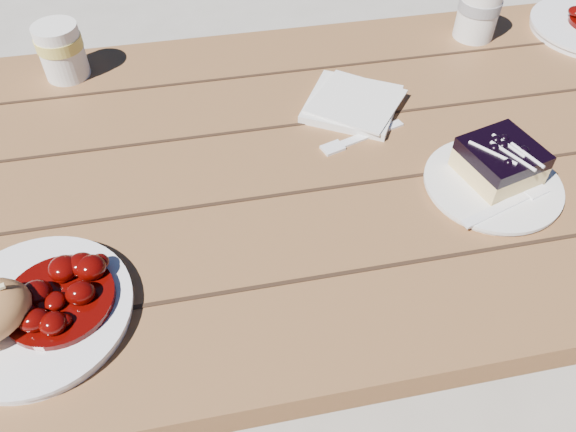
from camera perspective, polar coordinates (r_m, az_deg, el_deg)
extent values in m
plane|color=#ABA69A|center=(1.51, 0.51, -15.87)|extent=(60.00, 60.00, 0.00)
cube|color=brown|center=(0.92, 0.81, 4.87)|extent=(2.00, 0.80, 0.05)
cube|color=brown|center=(1.60, -4.18, 12.78)|extent=(1.80, 0.25, 0.04)
cube|color=brown|center=(1.98, 20.09, 9.13)|extent=(0.06, 0.06, 0.42)
cylinder|color=white|center=(0.77, -24.15, -9.03)|extent=(0.23, 0.23, 0.02)
cylinder|color=white|center=(0.90, 20.03, 3.03)|extent=(0.20, 0.20, 0.01)
cube|color=#F7D686|center=(0.90, 20.55, 4.75)|extent=(0.12, 0.12, 0.03)
cube|color=black|center=(0.89, 21.01, 6.03)|extent=(0.12, 0.12, 0.02)
cylinder|color=white|center=(1.25, 18.74, 18.93)|extent=(0.08, 0.08, 0.10)
cube|color=white|center=(1.01, 6.54, 11.25)|extent=(0.21, 0.21, 0.01)
cylinder|color=white|center=(1.14, -22.02, 15.26)|extent=(0.08, 0.08, 0.10)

